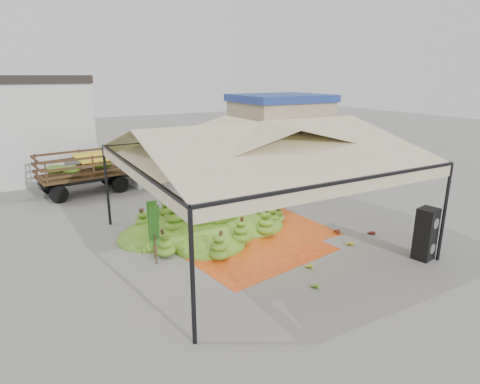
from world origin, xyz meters
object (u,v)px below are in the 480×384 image
banana_heap (207,214)px  truck_left (107,165)px  vendor (188,194)px  truck_right (260,142)px  speaker_stack (426,234)px

banana_heap → truck_left: (-1.83, 7.51, 0.55)m
banana_heap → vendor: bearing=89.1°
truck_left → truck_right: bearing=-7.1°
banana_heap → speaker_stack: 7.10m
banana_heap → truck_left: size_ratio=1.04×
truck_left → banana_heap: bearing=-83.8°
vendor → truck_left: bearing=-96.9°
banana_heap → vendor: vendor is taller
vendor → truck_right: truck_right is taller
truck_left → speaker_stack: bearing=-69.9°
speaker_stack → truck_right: size_ratio=0.20×
truck_right → speaker_stack: bearing=-116.8°
speaker_stack → truck_left: (-6.66, 12.70, 0.42)m
banana_heap → speaker_stack: (4.83, -5.20, 0.14)m
truck_left → truck_right: truck_right is taller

